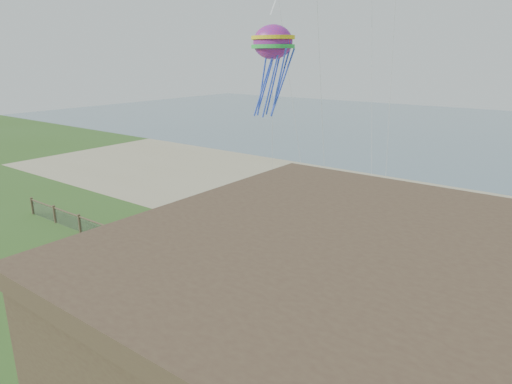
# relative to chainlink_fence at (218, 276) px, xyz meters

# --- Properties ---
(ground) EXTENTS (160.00, 160.00, 0.00)m
(ground) POSITION_rel_chainlink_fence_xyz_m (0.00, -6.00, -0.55)
(ground) COLOR #375F20
(ground) RESTS_ON ground
(sand_beach) EXTENTS (72.00, 20.00, 0.02)m
(sand_beach) POSITION_rel_chainlink_fence_xyz_m (0.00, 16.00, -0.55)
(sand_beach) COLOR tan
(sand_beach) RESTS_ON ground
(ocean) EXTENTS (160.00, 68.00, 0.02)m
(ocean) POSITION_rel_chainlink_fence_xyz_m (0.00, 60.00, -0.55)
(ocean) COLOR slate
(ocean) RESTS_ON ground
(chainlink_fence) EXTENTS (36.20, 0.20, 1.25)m
(chainlink_fence) POSITION_rel_chainlink_fence_xyz_m (0.00, 0.00, 0.00)
(chainlink_fence) COLOR brown
(chainlink_fence) RESTS_ON ground
(octopus_kite) EXTENTS (3.75, 3.15, 6.60)m
(octopus_kite) POSITION_rel_chainlink_fence_xyz_m (-4.38, 10.73, 9.68)
(octopus_kite) COLOR #E6244F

